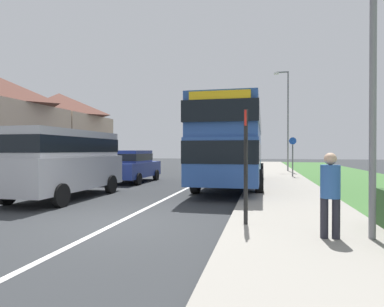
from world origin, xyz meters
TOP-DOWN VIEW (x-y plane):
  - ground_plane at (0.00, 0.00)m, footprint 120.00×120.00m
  - lane_marking_centre at (0.00, 8.00)m, footprint 0.14×60.00m
  - pavement_near_side at (4.20, 6.00)m, footprint 3.20×68.00m
  - double_decker_bus at (1.98, 8.33)m, footprint 2.80×10.23m
  - parked_van_silver at (-3.53, 3.18)m, footprint 2.11×5.27m
  - parked_car_blue at (-3.53, 9.15)m, footprint 1.94×4.34m
  - pedestrian_at_stop at (4.55, -0.83)m, footprint 0.34×0.34m
  - bus_stop_sign at (3.00, -0.00)m, footprint 0.09×0.52m
  - cycle_route_sign at (5.13, 13.54)m, footprint 0.44×0.08m
  - street_lamp_near at (5.18, -0.69)m, footprint 1.14×0.20m
  - street_lamp_mid at (5.16, 19.23)m, footprint 1.14×0.20m
  - house_terrace_far_side at (-13.88, 14.25)m, footprint 6.88×13.42m

SIDE VIEW (x-z plane):
  - ground_plane at x=0.00m, z-range 0.00..0.00m
  - lane_marking_centre at x=0.00m, z-range 0.00..0.01m
  - pavement_near_side at x=4.20m, z-range 0.00..0.12m
  - parked_car_blue at x=-3.53m, z-range 0.08..1.79m
  - pedestrian_at_stop at x=4.55m, z-range 0.14..1.81m
  - parked_van_silver at x=-3.53m, z-range 0.22..2.63m
  - cycle_route_sign at x=5.13m, z-range 0.17..2.69m
  - bus_stop_sign at x=3.00m, z-range 0.24..2.84m
  - double_decker_bus at x=1.98m, z-range 0.29..3.99m
  - house_terrace_far_side at x=-13.88m, z-range 0.00..6.66m
  - street_lamp_near at x=5.18m, z-range 0.55..8.01m
  - street_lamp_mid at x=5.16m, z-range 0.56..8.47m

